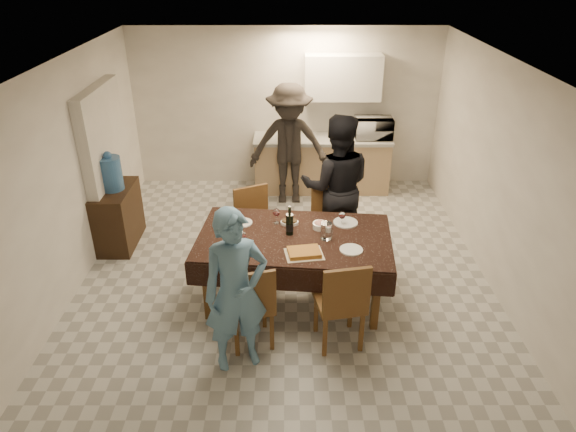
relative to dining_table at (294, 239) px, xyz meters
name	(u,v)px	position (x,y,z in m)	size (l,w,h in m)	color
floor	(285,278)	(-0.10, 0.38, -0.79)	(5.00, 6.00, 0.02)	beige
ceiling	(284,66)	(-0.10, 0.38, 1.81)	(5.00, 6.00, 0.02)	white
wall_back	(286,109)	(-0.10, 3.38, 0.51)	(5.00, 0.02, 2.60)	silver
wall_front	(283,384)	(-0.10, -2.62, 0.51)	(5.00, 0.02, 2.60)	silver
wall_left	(64,183)	(-2.60, 0.38, 0.51)	(0.02, 6.00, 2.60)	silver
wall_right	(506,183)	(2.40, 0.38, 0.51)	(0.02, 6.00, 2.60)	silver
stub_partition	(108,164)	(-2.52, 1.58, 0.26)	(0.15, 1.40, 2.10)	beige
kitchen_base_cabinet	(322,165)	(0.50, 3.06, -0.36)	(2.20, 0.60, 0.86)	tan
kitchen_worktop	(322,139)	(0.50, 3.06, 0.09)	(2.24, 0.64, 0.05)	#A2A29D
upper_cabinet	(343,77)	(0.80, 3.20, 1.06)	(1.20, 0.34, 0.70)	white
dining_table	(294,239)	(0.00, 0.00, 0.00)	(2.23, 1.44, 0.83)	black
chair_near_left	(249,300)	(-0.45, -0.84, -0.19)	(0.54, 0.55, 0.53)	brown
chair_near_right	(341,297)	(0.45, -0.85, -0.16)	(0.55, 0.55, 0.56)	brown
chair_far_left	(257,225)	(-0.45, 0.65, -0.18)	(0.61, 0.63, 0.54)	brown
chair_far_right	(330,223)	(0.45, 0.65, -0.16)	(0.50, 0.50, 0.56)	brown
console	(118,217)	(-2.38, 1.26, -0.38)	(0.44, 0.89, 0.82)	black
water_jug	(111,174)	(-2.38, 1.26, 0.25)	(0.30, 0.30, 0.45)	#3D72B3
wine_bottle	(290,220)	(-0.05, 0.05, 0.21)	(0.09, 0.09, 0.34)	black
water_pitcher	(326,231)	(0.35, -0.05, 0.13)	(0.12, 0.12, 0.19)	white
savoury_tart	(304,252)	(0.10, -0.38, 0.06)	(0.39, 0.29, 0.05)	#B98636
salad_bowl	(320,226)	(0.30, 0.18, 0.07)	(0.17, 0.17, 0.07)	white
mushroom_dish	(289,223)	(-0.05, 0.28, 0.05)	(0.19, 0.19, 0.03)	white
wine_glass_a	(242,240)	(-0.55, -0.25, 0.14)	(0.09, 0.09, 0.20)	white
wine_glass_b	(342,219)	(0.55, 0.25, 0.12)	(0.08, 0.08, 0.17)	white
wine_glass_c	(276,216)	(-0.20, 0.30, 0.13)	(0.08, 0.08, 0.19)	white
plate_near_left	(238,250)	(-0.60, -0.30, 0.05)	(0.28, 0.28, 0.02)	white
plate_near_right	(351,250)	(0.60, -0.30, 0.05)	(0.25, 0.25, 0.01)	white
plate_far_left	(242,223)	(-0.60, 0.30, 0.05)	(0.24, 0.24, 0.01)	white
plate_far_right	(346,222)	(0.60, 0.30, 0.05)	(0.28, 0.28, 0.02)	white
microwave	(374,128)	(1.32, 3.06, 0.28)	(0.60, 0.40, 0.33)	white
person_near	(236,292)	(-0.55, -1.05, 0.05)	(0.61, 0.40, 1.68)	#5C8CB2
person_far	(336,187)	(0.55, 1.05, 0.16)	(0.92, 0.72, 1.90)	black
person_kitchen	(289,145)	(-0.05, 2.61, 0.16)	(1.23, 0.71, 1.90)	black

